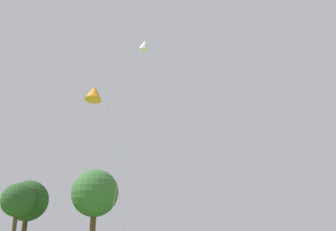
# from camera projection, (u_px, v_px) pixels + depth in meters

# --- Properties ---
(small_kite_box_yellow) EXTENTS (1.44, 2.34, 12.06)m
(small_kite_box_yellow) POSITION_uv_depth(u_px,v_px,m) (145.00, 46.00, 19.25)
(small_kite_box_yellow) COLOR white
(small_kite_box_yellow) RESTS_ON ground
(small_kite_bird_shape) EXTENTS (2.16, 5.42, 10.64)m
(small_kite_bird_shape) POSITION_uv_depth(u_px,v_px,m) (94.00, 93.00, 21.71)
(small_kite_bird_shape) COLOR orange
(small_kite_bird_shape) RESTS_ON ground
(tree_pine_center) EXTENTS (5.07, 5.07, 9.07)m
(tree_pine_center) POSITION_uv_depth(u_px,v_px,m) (18.00, 200.00, 52.62)
(tree_pine_center) COLOR #513823
(tree_pine_center) RESTS_ON ground
(tree_oak_left) EXTENTS (7.70, 7.70, 11.82)m
(tree_oak_left) POSITION_uv_depth(u_px,v_px,m) (95.00, 193.00, 56.55)
(tree_oak_left) COLOR #513823
(tree_oak_left) RESTS_ON ground
(tree_oak_right) EXTENTS (6.75, 6.75, 10.27)m
(tree_oak_right) POSITION_uv_depth(u_px,v_px,m) (28.00, 201.00, 57.79)
(tree_oak_right) COLOR #513823
(tree_oak_right) RESTS_ON ground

